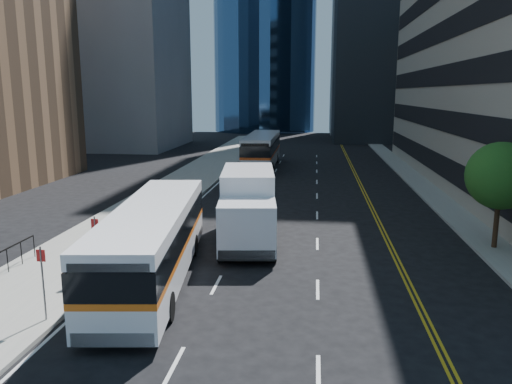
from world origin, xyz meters
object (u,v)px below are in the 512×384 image
box_truck (248,206)px  street_tree (501,176)px  bus_front (153,241)px  bus_rear (262,149)px

box_truck → street_tree: bearing=-6.1°
bus_front → bus_rear: size_ratio=0.95×
box_truck → bus_rear: bearing=87.7°
street_tree → box_truck: street_tree is taller
bus_rear → box_truck: size_ratio=1.67×
bus_front → bus_rear: (0.94, 32.01, 0.13)m
street_tree → bus_rear: street_tree is taller
bus_front → street_tree: bearing=14.6°
bus_front → box_truck: bearing=55.2°
bus_rear → box_truck: (2.09, -26.30, 0.08)m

